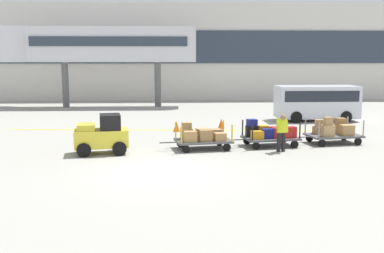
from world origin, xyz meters
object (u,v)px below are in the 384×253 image
baggage_cart_lead (202,137)px  safety_cone_near (221,123)px  baggage_tug (102,135)px  baggage_cart_tail (334,131)px  baggage_handler (282,131)px  safety_cone_far (177,126)px  baggage_cart_middle (270,134)px  shuttle_van (317,100)px

baggage_cart_lead → safety_cone_near: 5.59m
baggage_tug → baggage_cart_lead: bearing=9.7°
baggage_cart_tail → baggage_handler: 3.27m
baggage_tug → safety_cone_far: 6.07m
baggage_cart_middle → safety_cone_far: size_ratio=5.60×
baggage_tug → shuttle_van: (11.51, 8.89, 0.48)m
baggage_cart_tail → baggage_handler: (-2.77, -1.71, 0.31)m
baggage_cart_lead → baggage_cart_tail: (5.97, 1.01, 0.03)m
shuttle_van → safety_cone_far: 9.28m
baggage_tug → baggage_cart_middle: size_ratio=0.73×
shuttle_van → baggage_cart_middle: bearing=-120.1°
baggage_tug → safety_cone_near: size_ratio=4.10×
baggage_cart_middle → safety_cone_far: (-4.02, 4.04, -0.27)m
baggage_cart_middle → safety_cone_near: (-1.60, 4.91, -0.27)m
baggage_cart_tail → safety_cone_near: 6.36m
shuttle_van → baggage_handler: bearing=-115.5°
baggage_handler → safety_cone_far: (-4.23, 5.24, -0.59)m
baggage_tug → baggage_cart_tail: 10.18m
baggage_tug → baggage_cart_lead: 4.13m
baggage_handler → shuttle_van: shuttle_van is taller
baggage_cart_tail → safety_cone_far: bearing=153.2°
baggage_handler → safety_cone_near: size_ratio=2.84×
baggage_handler → baggage_cart_middle: bearing=99.9°
baggage_cart_tail → safety_cone_far: 7.84m
safety_cone_near → safety_cone_far: 2.57m
baggage_cart_middle → baggage_cart_tail: size_ratio=1.00×
shuttle_van → safety_cone_far: (-8.48, -3.66, -0.96)m
baggage_cart_middle → safety_cone_near: baggage_cart_middle is taller
baggage_cart_lead → shuttle_van: (7.45, 8.20, 0.71)m
baggage_cart_tail → safety_cone_far: baggage_cart_tail is taller
baggage_tug → baggage_cart_middle: 7.15m
baggage_cart_middle → baggage_handler: bearing=-80.1°
baggage_tug → baggage_cart_tail: baggage_tug is taller
baggage_cart_tail → baggage_handler: bearing=-148.3°
baggage_handler → safety_cone_far: baggage_handler is taller
baggage_cart_tail → safety_cone_near: size_ratio=5.60×
safety_cone_near → safety_cone_far: size_ratio=1.00×
safety_cone_near → safety_cone_far: bearing=-160.2°
baggage_handler → safety_cone_near: bearing=106.5°
baggage_handler → shuttle_van: (4.25, 8.90, 0.37)m
baggage_cart_middle → baggage_cart_tail: 3.03m
baggage_handler → baggage_cart_lead: bearing=167.6°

